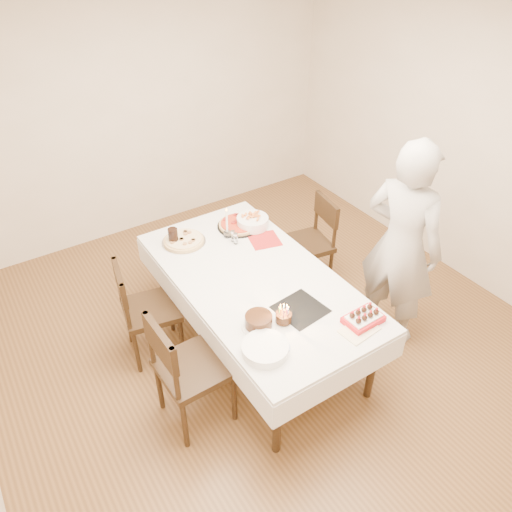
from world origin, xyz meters
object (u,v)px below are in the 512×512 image
chair_right_savory (306,244)px  layer_cake (259,321)px  pasta_bowl (253,222)px  chair_left_dessert (194,368)px  strawberry_box (363,318)px  cola_glass (173,237)px  chair_left_savory (151,309)px  birthday_cake (284,314)px  dining_table (256,313)px  person (401,246)px  pizza_white (184,241)px  pizza_pepperoni (239,225)px  taper_candle (227,223)px

chair_right_savory → layer_cake: 1.54m
chair_right_savory → pasta_bowl: 0.64m
chair_left_dessert → strawberry_box: bearing=155.6°
cola_glass → pasta_bowl: bearing=-11.1°
chair_right_savory → chair_left_savory: 1.64m
birthday_cake → cola_glass: bearing=100.2°
chair_right_savory → pasta_bowl: size_ratio=3.21×
dining_table → person: person is taller
person → pizza_white: (-1.34, 1.23, -0.15)m
layer_cake → strawberry_box: 0.75m
chair_right_savory → pizza_pepperoni: (-0.61, 0.24, 0.31)m
dining_table → person: 1.31m
taper_candle → birthday_cake: (-0.21, -1.15, -0.07)m
taper_candle → strawberry_box: taper_candle is taller
dining_table → birthday_cake: bearing=-101.7°
pasta_bowl → birthday_cake: (-0.49, -1.17, 0.02)m
pizza_pepperoni → chair_left_dessert: bearing=-134.0°
chair_left_dessert → pizza_pepperoni: (1.03, 1.07, 0.27)m
chair_left_dessert → person: 1.89m
chair_left_dessert → layer_cake: chair_left_dessert is taller
chair_right_savory → birthday_cake: 1.46m
chair_left_dessert → birthday_cake: bearing=164.0°
chair_left_savory → strawberry_box: chair_left_savory is taller
chair_right_savory → chair_left_dessert: bearing=-143.7°
birthday_cake → taper_candle: bearing=79.5°
chair_left_dessert → pizza_pepperoni: chair_left_dessert is taller
chair_left_savory → chair_right_savory: bearing=-167.1°
strawberry_box → pasta_bowl: bearing=89.6°
person → pasta_bowl: bearing=17.5°
pasta_bowl → person: bearing=-57.8°
dining_table → pizza_pepperoni: size_ratio=5.44×
pasta_bowl → birthday_cake: size_ratio=2.21×
layer_cake → cola_glass: bearing=92.8°
person → pasta_bowl: (-0.70, 1.12, -0.12)m
pizza_white → cola_glass: (-0.08, 0.03, 0.06)m
pasta_bowl → birthday_cake: birthday_cake is taller
pasta_bowl → layer_cake: bearing=-120.8°
person → birthday_cake: (-1.19, -0.05, -0.10)m
chair_left_dessert → pizza_white: 1.25m
pizza_white → cola_glass: cola_glass is taller
chair_left_savory → layer_cake: (0.47, -0.89, 0.33)m
chair_left_dessert → pizza_white: chair_left_dessert is taller
person → pizza_pepperoni: bearing=19.4°
chair_right_savory → strawberry_box: (-0.52, -1.31, 0.32)m
taper_candle → pizza_pepperoni: bearing=26.8°
person → taper_candle: 1.48m
person → layer_cake: bearing=74.8°
chair_left_dessert → pizza_pepperoni: 1.51m
birthday_cake → strawberry_box: 0.57m
chair_right_savory → chair_left_dessert: (-1.65, -0.83, 0.04)m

